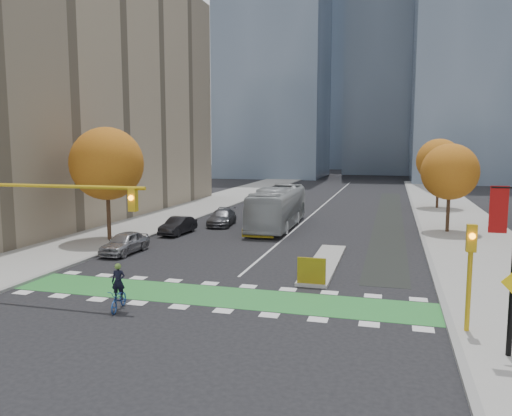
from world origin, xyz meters
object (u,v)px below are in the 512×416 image
Objects in this scene: parked_car_b at (178,226)px; cyclist at (119,295)px; hazard_board at (311,271)px; tree_east_far at (439,161)px; bus at (278,207)px; traffic_signal_east at (470,262)px; parked_car_a at (125,243)px; tree_east_near at (450,172)px; tree_west at (107,164)px; traffic_signal_west at (36,209)px; parked_car_c at (222,218)px.

cyclist is at bearing -70.06° from parked_car_b.
tree_east_far is (8.50, 33.80, 4.44)m from hazard_board.
traffic_signal_east is at bearing -62.70° from bus.
traffic_signal_east is (-2.00, -38.51, -2.51)m from tree_east_far.
cyclist is at bearing -59.44° from parked_car_a.
tree_east_near is at bearing 19.93° from parked_car_b.
tree_west is at bearing 111.16° from cyclist.
hazard_board is at bearing -40.05° from parked_car_b.
parked_car_a reaches higher than parked_car_b.
traffic_signal_east is 0.99× the size of parked_car_a.
tree_east_near is (8.00, 17.80, 4.06)m from hazard_board.
traffic_signal_west is (-19.93, -22.51, -0.83)m from tree_east_near.
cyclist is 0.16× the size of bus.
parked_car_c is at bearing 121.98° from hazard_board.
parked_car_b is (-6.79, -5.35, -1.04)m from bus.
tree_east_far reaches higher than parked_car_c.
hazard_board is at bearing -64.70° from parked_car_c.
bus is (-5.61, 17.16, 0.91)m from hazard_board.
bus reaches higher than hazard_board.
parked_car_c is at bearing -176.95° from tree_east_near.
traffic_signal_west is (-11.93, -4.71, 3.23)m from hazard_board.
parked_car_c is at bearing 72.79° from parked_car_b.
tree_west is 0.96× the size of traffic_signal_west.
bus is (-12.11, 21.87, -1.02)m from traffic_signal_east.
parked_car_a is (-5.51, 10.04, 0.03)m from cyclist.
hazard_board is at bearing 21.55° from traffic_signal_west.
tree_east_near is 1.72× the size of parked_car_a.
parked_car_c is (1.90, 5.00, 0.02)m from parked_car_b.
tree_east_near is at bearing 22.62° from tree_west.
tree_west is at bearing -133.30° from tree_east_far.
traffic_signal_east is (22.50, -12.51, -2.88)m from tree_west.
hazard_board is 0.34× the size of traffic_signal_east.
parked_car_a is at bearing -125.88° from tree_east_far.
tree_east_near is 1.49× the size of parked_car_c.
traffic_signal_west is 9.73m from parked_car_a.
hazard_board is 0.20× the size of tree_east_near.
tree_east_far reaches higher than bus.
tree_east_near is at bearing 1.01° from bus.
parked_car_b is 0.86× the size of parked_car_c.
cyclist reaches higher than hazard_board.
traffic_signal_east is 21.41m from parked_car_a.
tree_east_near reaches higher than hazard_board.
traffic_signal_east is 0.86× the size of parked_car_c.
tree_east_near reaches higher than parked_car_b.
tree_west reaches higher than hazard_board.
tree_west reaches higher than tree_east_far.
parked_car_a is (-21.28, -29.41, -4.54)m from tree_east_far.
tree_west reaches higher than traffic_signal_east.
tree_east_far is at bearing 88.21° from tree_east_near.
traffic_signal_east is (6.50, -4.71, 1.93)m from hazard_board.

